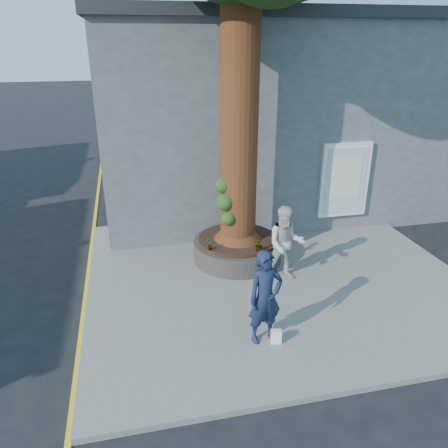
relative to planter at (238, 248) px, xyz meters
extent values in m
plane|color=black|center=(-0.80, -2.00, -0.41)|extent=(120.00, 120.00, 0.00)
cube|color=slate|center=(0.70, -1.00, -0.35)|extent=(9.00, 8.00, 0.12)
cube|color=yellow|center=(-3.85, -1.00, -0.41)|extent=(0.10, 30.00, 0.01)
cube|color=#54585A|center=(1.70, 5.20, 2.59)|extent=(10.00, 8.00, 6.00)
cube|color=black|center=(1.70, 5.20, 5.74)|extent=(10.30, 8.30, 0.30)
cube|color=white|center=(3.50, 1.14, 1.29)|extent=(1.50, 0.12, 2.20)
cube|color=silver|center=(3.50, 1.08, 1.29)|extent=(1.25, 0.04, 1.95)
cube|color=silver|center=(3.50, 1.06, 1.39)|extent=(0.90, 0.02, 1.30)
cube|color=#54585A|center=(9.70, 5.20, 2.59)|extent=(6.00, 8.00, 6.00)
cylinder|color=black|center=(0.00, 0.00, -0.03)|extent=(2.30, 2.30, 0.52)
cylinder|color=black|center=(0.00, 0.00, 0.27)|extent=(2.04, 2.04, 0.08)
cylinder|color=#4B2812|center=(0.00, 0.00, 4.06)|extent=(0.90, 0.90, 7.50)
cone|color=#4B2812|center=(0.00, 0.00, 0.66)|extent=(1.24, 1.24, 0.70)
sphere|color=#1D4015|center=(-0.38, -0.20, 1.41)|extent=(0.44, 0.44, 0.44)
sphere|color=#1D4015|center=(-0.32, -0.30, 1.01)|extent=(0.36, 0.36, 0.36)
sphere|color=#1D4015|center=(-0.40, -0.08, 1.81)|extent=(0.40, 0.40, 0.40)
imported|color=#161E3D|center=(-0.35, -3.39, 0.65)|extent=(0.75, 0.56, 1.89)
imported|color=beige|center=(0.85, -1.24, 0.63)|extent=(1.02, 0.87, 1.85)
cube|color=white|center=(-0.15, -3.55, -0.15)|extent=(0.22, 0.16, 0.28)
imported|color=gray|center=(-0.85, -0.54, 0.47)|extent=(0.20, 0.21, 0.32)
imported|color=gray|center=(0.85, -0.46, 0.49)|extent=(0.26, 0.26, 0.36)
imported|color=gray|center=(0.31, -0.85, 0.46)|extent=(0.19, 0.19, 0.31)
imported|color=gray|center=(-0.01, 0.68, 0.46)|extent=(0.29, 0.31, 0.30)
camera|label=1|loc=(-2.64, -9.99, 5.09)|focal=35.00mm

